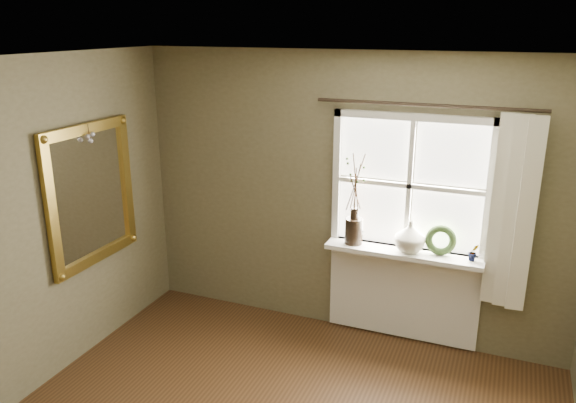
# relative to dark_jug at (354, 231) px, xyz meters

# --- Properties ---
(ceiling) EXTENTS (4.50, 4.50, 0.00)m
(ceiling) POSITION_rel_dark_jug_xyz_m (-0.10, -2.12, 1.56)
(ceiling) COLOR silver
(ceiling) RESTS_ON ground
(wall_back) EXTENTS (4.00, 0.10, 2.60)m
(wall_back) POSITION_rel_dark_jug_xyz_m (-0.10, 0.18, 0.26)
(wall_back) COLOR brown
(wall_back) RESTS_ON ground
(window_frame) EXTENTS (1.36, 0.06, 1.24)m
(window_frame) POSITION_rel_dark_jug_xyz_m (0.45, 0.11, 0.44)
(window_frame) COLOR white
(window_frame) RESTS_ON wall_back
(window_sill) EXTENTS (1.36, 0.26, 0.04)m
(window_sill) POSITION_rel_dark_jug_xyz_m (0.45, 0.00, -0.14)
(window_sill) COLOR white
(window_sill) RESTS_ON wall_back
(window_apron) EXTENTS (1.36, 0.04, 0.88)m
(window_apron) POSITION_rel_dark_jug_xyz_m (0.45, 0.11, -0.58)
(window_apron) COLOR white
(window_apron) RESTS_ON ground
(dark_jug) EXTENTS (0.18, 0.18, 0.23)m
(dark_jug) POSITION_rel_dark_jug_xyz_m (0.00, 0.00, 0.00)
(dark_jug) COLOR black
(dark_jug) RESTS_ON window_sill
(cream_vase) EXTENTS (0.30, 0.30, 0.28)m
(cream_vase) POSITION_rel_dark_jug_xyz_m (0.50, 0.00, 0.02)
(cream_vase) COLOR beige
(cream_vase) RESTS_ON window_sill
(wreath) EXTENTS (0.27, 0.14, 0.27)m
(wreath) POSITION_rel_dark_jug_xyz_m (0.75, 0.04, -0.02)
(wreath) COLOR #2D441E
(wreath) RESTS_ON window_sill
(potted_plant_left) EXTENTS (0.08, 0.06, 0.15)m
(potted_plant_left) POSITION_rel_dark_jug_xyz_m (0.05, 0.00, -0.04)
(potted_plant_left) COLOR #2D441E
(potted_plant_left) RESTS_ON window_sill
(potted_plant_right) EXTENTS (0.10, 0.10, 0.15)m
(potted_plant_right) POSITION_rel_dark_jug_xyz_m (1.03, 0.00, -0.04)
(potted_plant_right) COLOR #2D441E
(potted_plant_right) RESTS_ON window_sill
(curtain) EXTENTS (0.36, 0.12, 1.59)m
(curtain) POSITION_rel_dark_jug_xyz_m (1.29, 0.01, 0.33)
(curtain) COLOR beige
(curtain) RESTS_ON wall_back
(curtain_rod) EXTENTS (1.84, 0.03, 0.03)m
(curtain_rod) POSITION_rel_dark_jug_xyz_m (0.55, 0.05, 1.14)
(curtain_rod) COLOR black
(curtain_rod) RESTS_ON wall_back
(gilt_mirror) EXTENTS (0.10, 1.02, 1.22)m
(gilt_mirror) POSITION_rel_dark_jug_xyz_m (-2.07, -0.95, 0.38)
(gilt_mirror) COLOR white
(gilt_mirror) RESTS_ON wall_left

